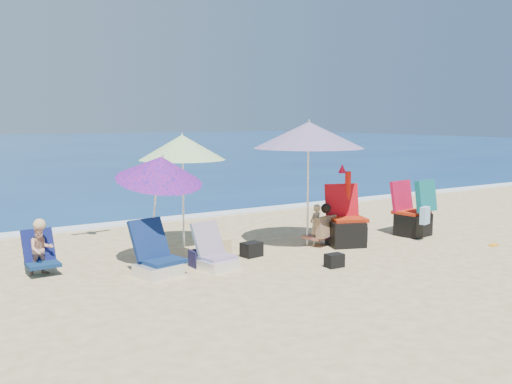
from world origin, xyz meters
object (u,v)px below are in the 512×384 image
chair_rainbow (216,257)px  camp_chair_right (414,215)px  furled_umbrella (346,199)px  umbrella_turquoise (309,135)px  camp_chair_left (345,227)px  umbrella_blue (160,169)px  person_left (41,249)px  person_center (320,225)px  chair_navy (157,261)px  umbrella_striped (182,147)px

chair_rainbow → camp_chair_right: size_ratio=0.65×
furled_umbrella → chair_rainbow: size_ratio=2.00×
umbrella_turquoise → camp_chair_left: 1.83m
umbrella_blue → chair_rainbow: size_ratio=2.55×
umbrella_blue → person_left: (-1.74, 0.49, -1.16)m
umbrella_blue → person_center: umbrella_blue is taller
umbrella_blue → furled_umbrella: size_ratio=1.27×
person_left → umbrella_blue: bearing=-15.6°
chair_navy → camp_chair_right: bearing=-1.0°
umbrella_blue → camp_chair_left: 3.67m
umbrella_turquoise → chair_rainbow: (-2.22, -0.52, -1.84)m
camp_chair_left → camp_chair_right: (1.72, -0.09, 0.08)m
umbrella_striped → umbrella_blue: (-0.86, -0.97, -0.27)m
umbrella_blue → chair_rainbow: umbrella_blue is taller
furled_umbrella → person_left: 5.46m
furled_umbrella → camp_chair_left: bearing=-133.7°
chair_navy → camp_chair_left: size_ratio=0.75×
umbrella_blue → furled_umbrella: 3.73m
camp_chair_left → person_center: camp_chair_left is taller
umbrella_striped → person_center: 2.87m
chair_rainbow → umbrella_blue: bearing=132.3°
camp_chair_left → camp_chair_right: bearing=-3.1°
umbrella_turquoise → umbrella_blue: size_ratio=1.22×
umbrella_striped → person_center: umbrella_striped is taller
person_center → umbrella_turquoise: bearing=145.5°
umbrella_turquoise → chair_navy: 3.63m
umbrella_blue → camp_chair_right: umbrella_blue is taller
person_center → camp_chair_right: bearing=-8.5°
umbrella_striped → chair_rainbow: bearing=-98.7°
umbrella_turquoise → chair_navy: umbrella_turquoise is taller
umbrella_turquoise → umbrella_striped: size_ratio=1.11×
chair_rainbow → umbrella_turquoise: bearing=13.1°
person_center → person_left: 4.81m
camp_chair_left → furled_umbrella: bearing=46.3°
person_center → person_left: person_left is taller
camp_chair_right → person_left: camp_chair_right is taller
umbrella_striped → umbrella_blue: bearing=-131.4°
furled_umbrella → camp_chair_left: (-0.22, -0.23, -0.48)m
umbrella_striped → chair_navy: (-1.16, -1.48, -1.59)m
camp_chair_left → camp_chair_right: size_ratio=0.97×
umbrella_turquoise → person_center: umbrella_turquoise is taller
umbrella_striped → person_left: (-2.60, -0.49, -1.43)m
umbrella_striped → umbrella_turquoise: bearing=-29.7°
furled_umbrella → person_left: furled_umbrella is taller
umbrella_turquoise → umbrella_striped: bearing=150.3°
camp_chair_right → chair_navy: bearing=179.0°
umbrella_striped → chair_rainbow: (-0.25, -1.64, -1.62)m
umbrella_striped → chair_navy: bearing=-128.1°
furled_umbrella → camp_chair_right: 1.59m
camp_chair_right → person_left: (-6.89, 1.08, -0.03)m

